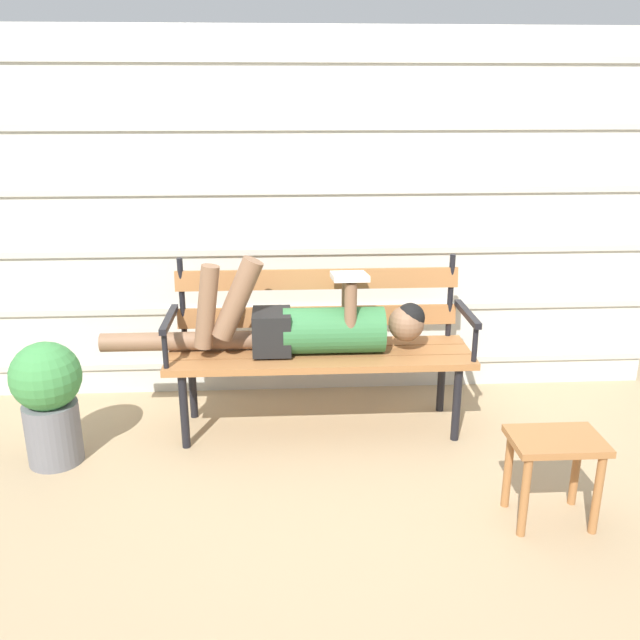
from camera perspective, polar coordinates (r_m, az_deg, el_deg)
name	(u,v)px	position (r m, az deg, el deg)	size (l,w,h in m)	color
ground_plane	(322,441)	(3.63, 0.14, -10.25)	(12.00, 12.00, 0.00)	tan
house_siding	(315,221)	(3.95, -0.47, 8.45)	(4.16, 0.08, 2.11)	beige
park_bench	(319,339)	(3.63, -0.06, -1.59)	(1.62, 0.46, 0.92)	#9E6638
reclining_person	(306,325)	(3.52, -1.18, -0.44)	(1.72, 0.26, 0.54)	#33703D
footstool	(554,457)	(3.05, 19.30, -10.90)	(0.38, 0.26, 0.40)	#9E6638
potted_plant	(49,397)	(3.55, -22.07, -6.10)	(0.34, 0.34, 0.63)	slate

